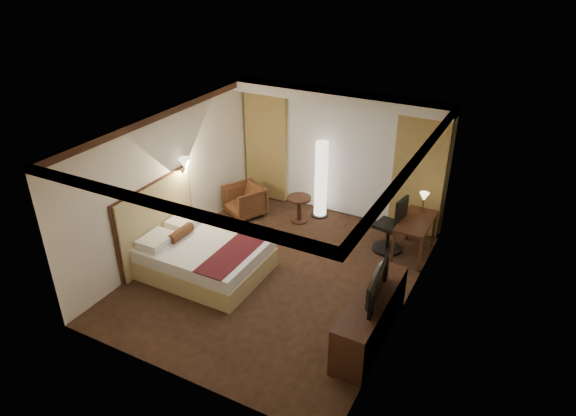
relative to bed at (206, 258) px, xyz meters
The scene contains 21 objects.
floor 1.31m from the bed, 24.33° to the left, with size 4.50×5.50×0.01m, color black.
ceiling 2.72m from the bed, 24.33° to the left, with size 4.50×5.50×0.01m, color white.
back_wall 3.63m from the bed, 70.44° to the left, with size 4.50×0.02×2.70m, color beige.
left_wall 1.60m from the bed, 154.14° to the left, with size 0.02×5.50×2.70m, color beige.
right_wall 3.61m from the bed, ahead, with size 0.02×5.50×2.70m, color beige.
crown_molding 2.67m from the bed, 24.33° to the left, with size 4.50×5.50×0.12m, color black, non-canonical shape.
soffit 3.98m from the bed, 68.96° to the left, with size 4.50×0.50×0.20m, color white.
curtain_sheer 3.53m from the bed, 69.99° to the left, with size 2.48×0.04×2.45m, color silver.
curtain_left_drape 3.32m from the bed, 99.70° to the left, with size 1.00×0.14×2.45m, color #A08149.
curtain_right_drape 4.35m from the bed, 47.60° to the left, with size 1.00×0.14×2.45m, color #A08149.
wall_sconce 1.80m from the bed, 139.15° to the left, with size 0.24×0.24×0.24m, color white, non-canonical shape.
bed is the anchor object (origin of this frame).
headboard 1.13m from the bed, behind, with size 0.12×1.90×1.50m, color tan, non-canonical shape.
armchair 2.22m from the bed, 103.64° to the left, with size 0.72×0.68×0.74m, color #451D14.
side_table 2.53m from the bed, 75.73° to the left, with size 0.51×0.51×0.56m, color black, non-canonical shape.
floor_lamp 3.07m from the bed, 72.33° to the left, with size 0.36×0.36×1.70m, color white, non-canonical shape.
desk 3.86m from the bed, 36.11° to the left, with size 0.55×1.11×0.75m, color black, non-canonical shape.
desk_lamp 4.15m from the bed, 40.66° to the left, with size 0.18×0.18×0.34m, color #FFD899, non-canonical shape.
office_chair 3.45m from the bed, 40.18° to the left, with size 0.56×0.56×1.16m, color black, non-canonical shape.
dresser 3.18m from the bed, ahead, with size 0.50×1.96×0.76m, color black, non-canonical shape.
television 3.24m from the bed, ahead, with size 1.06×0.61×0.14m, color black.
Camera 1 is at (3.68, -6.60, 5.32)m, focal length 32.00 mm.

